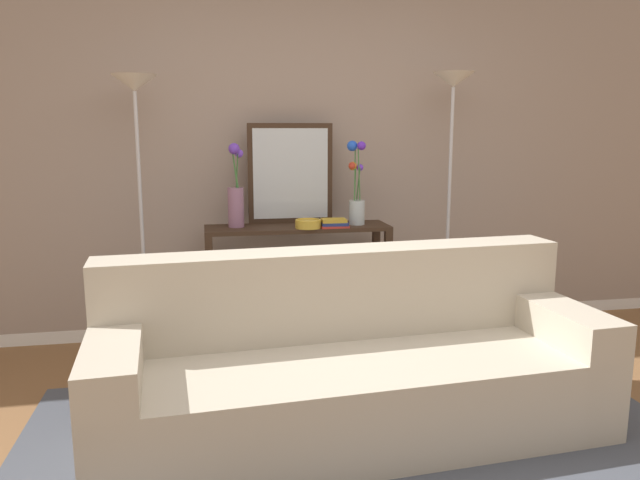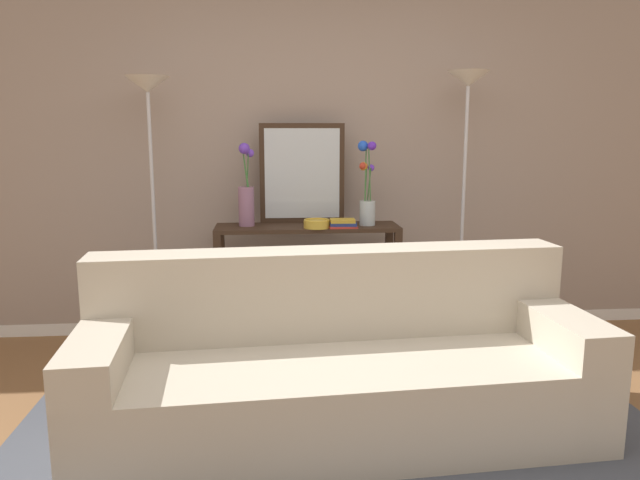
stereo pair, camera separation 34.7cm
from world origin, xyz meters
name	(u,v)px [view 1 (the left image)]	position (x,y,z in m)	size (l,w,h in m)	color
back_wall	(303,131)	(0.00, 2.20, 1.49)	(12.00, 0.15, 2.98)	white
area_rug	(359,443)	(-0.03, 0.39, 0.01)	(3.25, 1.84, 0.01)	#474C56
couch	(351,369)	(-0.03, 0.55, 0.31)	(2.51, 1.04, 0.88)	#BCB29E
console_table	(298,264)	(-0.10, 1.82, 0.58)	(1.25, 0.35, 0.85)	#382619
floor_lamp_left	(137,139)	(-1.13, 1.79, 1.44)	(0.28, 0.28, 1.83)	silver
floor_lamp_right	(452,132)	(0.98, 1.79, 1.48)	(0.28, 0.28, 1.88)	silver
wall_mirror	(291,174)	(-0.13, 1.96, 1.19)	(0.59, 0.02, 0.69)	#382619
vase_tall_flowers	(236,196)	(-0.52, 1.84, 1.06)	(0.11, 0.13, 0.56)	gray
vase_short_flowers	(356,193)	(0.30, 1.80, 1.06)	(0.12, 0.11, 0.57)	silver
fruit_bowl	(308,224)	(-0.05, 1.71, 0.88)	(0.17, 0.17, 0.06)	gold
book_stack	(334,223)	(0.13, 1.71, 0.87)	(0.19, 0.15, 0.06)	#BC3328
book_row_under_console	(255,339)	(-0.41, 1.82, 0.05)	(0.42, 0.18, 0.12)	#BC3328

